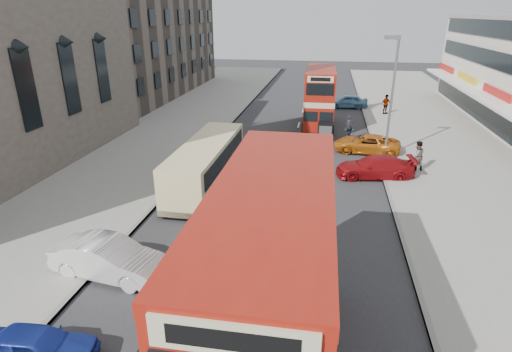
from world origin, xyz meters
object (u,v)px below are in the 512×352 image
Objects in this scene: street_lamp at (392,89)px; pedestrian_near at (417,156)px; car_right_a at (375,167)px; car_right_c at (347,101)px; coach at (206,163)px; cyclist at (349,132)px; car_left_near at (36,347)px; bus_main at (272,288)px; bus_second at (320,98)px; pedestrian_far at (386,104)px; car_left_front at (109,259)px; car_right_b at (366,144)px.

street_lamp is 4.74m from pedestrian_near.
car_right_a is 1.11× the size of car_right_c.
coach reaches higher than cyclist.
cyclist is (9.55, 24.26, 0.07)m from car_left_near.
car_left_near is (-6.65, -0.75, -2.35)m from bus_main.
coach reaches higher than car_right_a.
coach is at bearing -147.22° from street_lamp.
street_lamp is 9.25m from bus_second.
bus_main is 35.68m from car_right_c.
cyclist is at bearing 123.42° from bus_second.
coach reaches higher than pedestrian_far.
bus_main reaches higher than cyclist.
bus_main is 5.32× the size of pedestrian_far.
pedestrian_near is at bearing -56.54° from street_lamp.
car_left_front reaches higher than car_right_b.
bus_main is 2.41× the size of car_right_c.
car_right_a is (9.73, 3.05, -0.76)m from coach.
coach is 1.98× the size of car_right_a.
car_right_b is at bearing -101.73° from bus_main.
car_left_near is at bearing -40.19° from car_right_a.
car_left_front is 2.28× the size of cyclist.
street_lamp is 4.10× the size of cyclist.
car_left_near is 1.81× the size of pedestrian_far.
coach is at bearing -128.49° from cyclist.
cyclist is (8.43, 10.87, -0.78)m from coach.
coach is 10.23m from car_right_a.
car_left_front reaches higher than car_right_c.
car_right_b is (10.75, 17.03, -0.10)m from car_left_front.
bus_main is 13.88m from coach.
street_lamp is at bearing -78.98° from pedestrian_near.
car_right_b is (-1.13, 1.03, -4.13)m from street_lamp.
car_left_front is 0.97× the size of car_right_a.
bus_second is 4.68× the size of pedestrian_far.
street_lamp reaches higher than bus_main.
bus_main reaches higher than car_right_a.
bus_main reaches higher than bus_second.
bus_second reaches higher than pedestrian_far.
bus_second is 1.90× the size of car_right_b.
car_left_front is 22.15m from cyclist.
bus_second is 2.59× the size of car_left_near.
car_right_a is (-0.99, -3.85, -4.11)m from street_lamp.
cyclist is at bearing -147.29° from pedestrian_far.
pedestrian_near is (13.50, 17.78, 0.53)m from car_left_near.
pedestrian_far is at bearing 173.08° from car_right_b.
bus_main is 1.10× the size of coach.
car_left_front is 16.32m from car_right_a.
car_left_near is 23.86m from car_right_b.
coach is at bearing 66.95° from bus_second.
car_right_a is (10.85, 16.44, 0.09)m from car_left_near.
coach reaches higher than car_right_c.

